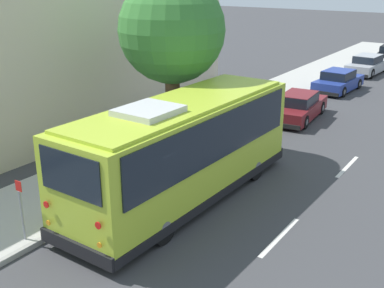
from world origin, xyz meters
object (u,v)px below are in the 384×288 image
Objects in this scene: sign_post_far at (72,196)px; shuttle_bus at (184,146)px; parked_sedan_blue at (338,81)px; sign_post_near at (22,210)px; parked_sedan_silver at (368,65)px; street_tree at (173,23)px; parked_sedan_maroon at (299,107)px.

shuttle_bus is at bearing -33.36° from sign_post_far.
sign_post_near is (-21.62, 1.26, 0.42)m from parked_sedan_blue.
sign_post_far is (-19.94, 1.26, 0.13)m from parked_sedan_blue.
sign_post_near is (-4.56, 1.90, -0.76)m from shuttle_bus.
street_tree is at bearing 178.02° from parked_sedan_silver.
street_tree reaches higher than parked_sedan_maroon.
shuttle_bus is 17.11m from parked_sedan_blue.
parked_sedan_maroon is 4.11× the size of sign_post_far.
street_tree is at bearing 157.41° from parked_sedan_maroon.
parked_sedan_silver is 20.74m from street_tree.
street_tree is 6.33× the size of sign_post_far.
street_tree reaches higher than sign_post_far.
parked_sedan_silver is at bearing -2.84° from sign_post_far.
shuttle_bus reaches higher than sign_post_near.
street_tree reaches higher than shuttle_bus.
parked_sedan_maroon is at bearing 3.30° from shuttle_bus.
parked_sedan_blue is 0.90× the size of parked_sedan_silver.
sign_post_far is (-2.88, 1.90, -1.05)m from shuttle_bus.
sign_post_near is at bearing -174.53° from street_tree.
parked_sedan_maroon reaches higher than sign_post_far.
shuttle_bus is 1.95× the size of parked_sedan_maroon.
parked_sedan_maroon is at bearing -6.67° from sign_post_far.
street_tree is 4.31× the size of sign_post_near.
parked_sedan_blue is 21.66m from sign_post_near.
sign_post_far reaches higher than parked_sedan_blue.
sign_post_near is at bearing 158.65° from shuttle_bus.
sign_post_far is at bearing 168.58° from parked_sedan_maroon.
street_tree is (-13.89, 2.00, 4.42)m from parked_sedan_blue.
parked_sedan_silver is at bearing -3.72° from parked_sedan_maroon.
parked_sedan_maroon is 0.65× the size of street_tree.
parked_sedan_maroon is (10.24, 0.36, -1.17)m from shuttle_bus.
sign_post_far is at bearing 0.00° from sign_post_near.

